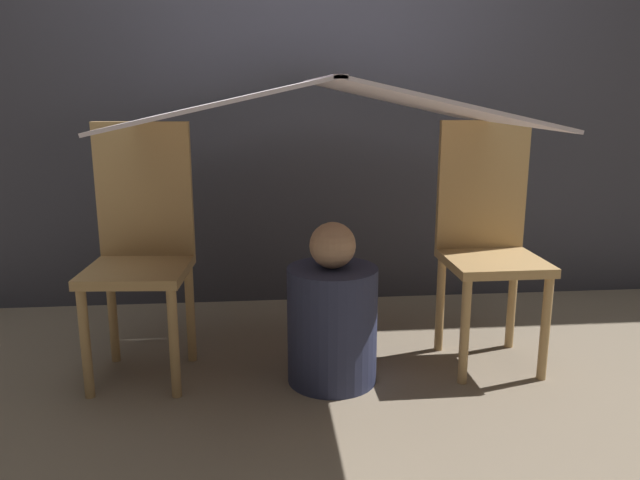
% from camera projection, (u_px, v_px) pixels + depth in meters
% --- Properties ---
extents(ground_plane, '(8.80, 8.80, 0.00)m').
position_uv_depth(ground_plane, '(326.00, 400.00, 2.27)').
color(ground_plane, gray).
extents(wall_back, '(7.00, 0.05, 2.50)m').
position_uv_depth(wall_back, '(303.00, 58.00, 3.09)').
color(wall_back, '#3D3D47').
rests_on(wall_back, ground_plane).
extents(chair_left, '(0.40, 0.40, 0.98)m').
position_uv_depth(chair_left, '(141.00, 243.00, 2.40)').
color(chair_left, tan).
rests_on(chair_left, ground_plane).
extents(chair_right, '(0.38, 0.38, 0.98)m').
position_uv_depth(chair_right, '(488.00, 235.00, 2.52)').
color(chair_right, tan).
rests_on(chair_right, ground_plane).
extents(sheet_canopy, '(1.38, 1.21, 0.16)m').
position_uv_depth(sheet_canopy, '(320.00, 101.00, 2.26)').
color(sheet_canopy, silver).
extents(person_front, '(0.34, 0.34, 0.63)m').
position_uv_depth(person_front, '(332.00, 318.00, 2.37)').
color(person_front, '#2D3351').
rests_on(person_front, ground_plane).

